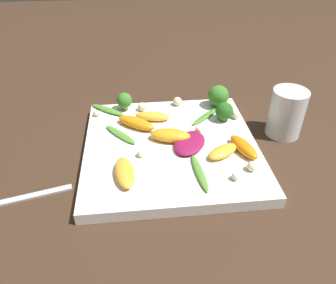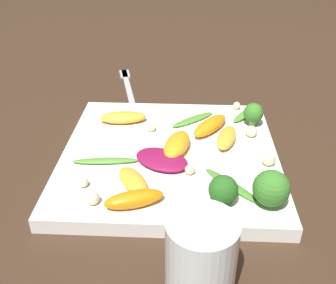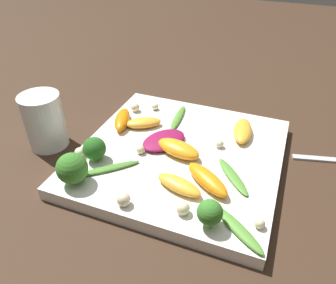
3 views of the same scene
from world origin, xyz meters
TOP-DOWN VIEW (x-y plane):
  - ground_plane at (0.00, 0.00)m, footprint 2.40×2.40m
  - plate at (0.00, 0.00)m, footprint 0.30×0.30m
  - drinking_glass at (-0.04, 0.22)m, footprint 0.07×0.07m
  - radicchio_leaf_0 at (0.01, 0.03)m, footprint 0.09×0.08m
  - orange_segment_0 at (0.04, 0.08)m, footprint 0.06×0.07m
  - orange_segment_1 at (0.08, -0.08)m, footprint 0.08×0.04m
  - orange_segment_2 at (-0.01, 0.00)m, footprint 0.05×0.08m
  - orange_segment_3 at (-0.06, -0.06)m, footprint 0.07×0.08m
  - orange_segment_4 at (0.04, 0.12)m, footprint 0.07×0.05m
  - orange_segment_5 at (-0.08, -0.03)m, footprint 0.04×0.07m
  - broccoli_floret_0 at (-0.13, -0.08)m, footprint 0.03×0.03m
  - broccoli_floret_1 at (-0.12, 0.11)m, footprint 0.04×0.04m
  - broccoli_floret_2 at (-0.07, 0.11)m, footprint 0.03×0.03m
  - arugula_sprig_0 at (-0.12, -0.12)m, footprint 0.06×0.07m
  - arugula_sprig_1 at (-0.03, -0.09)m, footprint 0.07×0.06m
  - arugula_sprig_2 at (0.09, 0.04)m, footprint 0.09×0.02m
  - arugula_sprig_3 at (-0.08, 0.08)m, footprint 0.07×0.08m
  - macadamia_nut_0 at (-0.03, 0.06)m, footprint 0.01×0.01m
  - macadamia_nut_1 at (-0.13, 0.03)m, footprint 0.02×0.02m
  - macadamia_nut_2 at (0.03, -0.05)m, footprint 0.01×0.01m
  - macadamia_nut_3 at (0.10, 0.09)m, footprint 0.01×0.01m
  - macadamia_nut_4 at (-0.12, -0.05)m, footprint 0.02×0.02m
  - macadamia_nut_5 at (-0.11, -0.14)m, footprint 0.01×0.01m
  - macadamia_nut_6 at (-0.07, 0.14)m, footprint 0.02×0.02m
  - macadamia_nut_7 at (0.09, 0.12)m, footprint 0.02×0.02m

SIDE VIEW (x-z plane):
  - ground_plane at x=0.00m, z-range 0.00..0.00m
  - plate at x=0.00m, z-range 0.00..0.02m
  - arugula_sprig_3 at x=-0.08m, z-range 0.02..0.03m
  - arugula_sprig_1 at x=-0.03m, z-range 0.02..0.03m
  - arugula_sprig_2 at x=0.09m, z-range 0.02..0.03m
  - arugula_sprig_0 at x=-0.12m, z-range 0.02..0.03m
  - radicchio_leaf_0 at x=0.01m, z-range 0.02..0.03m
  - macadamia_nut_5 at x=-0.11m, z-range 0.02..0.03m
  - macadamia_nut_3 at x=0.10m, z-range 0.02..0.03m
  - macadamia_nut_2 at x=0.03m, z-range 0.02..0.03m
  - macadamia_nut_0 at x=-0.03m, z-range 0.02..0.03m
  - orange_segment_0 at x=0.04m, z-range 0.02..0.04m
  - macadamia_nut_6 at x=-0.07m, z-range 0.02..0.04m
  - orange_segment_5 at x=-0.08m, z-range 0.02..0.04m
  - macadamia_nut_7 at x=0.09m, z-range 0.02..0.04m
  - orange_segment_1 at x=0.08m, z-range 0.02..0.04m
  - macadamia_nut_4 at x=-0.12m, z-range 0.02..0.04m
  - macadamia_nut_1 at x=-0.13m, z-range 0.02..0.04m
  - orange_segment_3 at x=-0.06m, z-range 0.02..0.04m
  - orange_segment_4 at x=0.04m, z-range 0.02..0.04m
  - orange_segment_2 at x=-0.01m, z-range 0.02..0.04m
  - broccoli_floret_2 at x=-0.07m, z-range 0.02..0.06m
  - broccoli_floret_0 at x=-0.13m, z-range 0.02..0.06m
  - broccoli_floret_1 at x=-0.12m, z-range 0.02..0.07m
  - drinking_glass at x=-0.04m, z-range 0.00..0.09m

